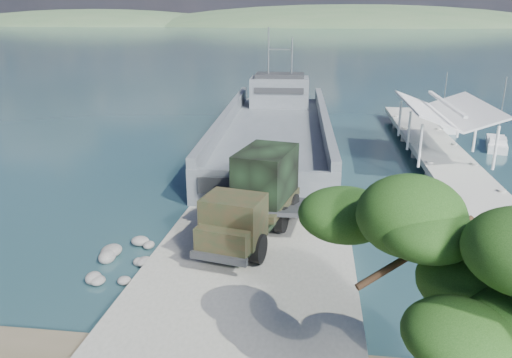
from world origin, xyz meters
name	(u,v)px	position (x,y,z in m)	size (l,w,h in m)	color
ground	(249,273)	(0.00, 0.00, 0.00)	(1400.00, 1400.00, 0.00)	#1D4045
boat_ramp	(246,279)	(0.00, -1.00, 0.25)	(10.00, 18.00, 0.50)	gray
shoreline_rocks	(129,261)	(-6.20, 0.50, 0.00)	(3.20, 5.60, 0.90)	#5A5A57
distant_headlands	(365,26)	(50.00, 560.00, 0.00)	(1000.00, 240.00, 48.00)	#3A5938
pier	(444,150)	(13.00, 18.77, 1.60)	(6.40, 44.00, 6.10)	#AFAFA5
landing_craft	(275,136)	(-0.98, 24.55, 0.93)	(11.12, 38.72, 11.40)	#4D565B
military_truck	(256,196)	(-0.14, 3.69, 2.61)	(4.71, 9.53, 4.25)	black
soldier	(226,251)	(-1.05, -0.44, 1.33)	(0.61, 0.40, 1.66)	#1F2F1A
sailboat_near	(497,144)	(19.58, 26.35, 0.36)	(2.99, 5.76, 6.73)	white
sailboat_far	(441,127)	(16.27, 33.80, 0.34)	(2.17, 5.31, 6.28)	white
overhang_tree	(466,261)	(6.94, -8.92, 5.74)	(7.88, 7.26, 7.16)	#341C14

